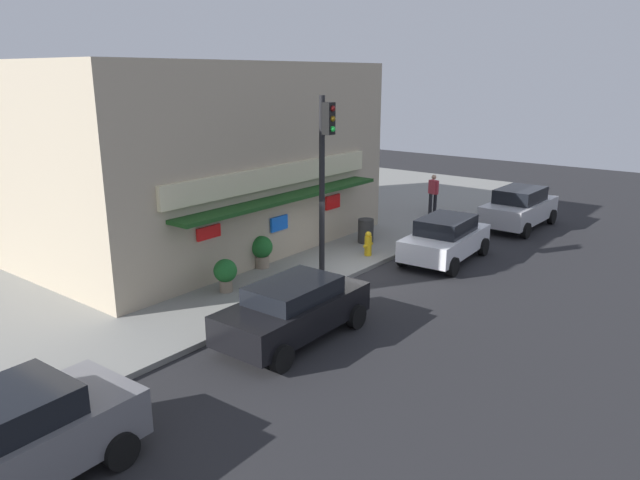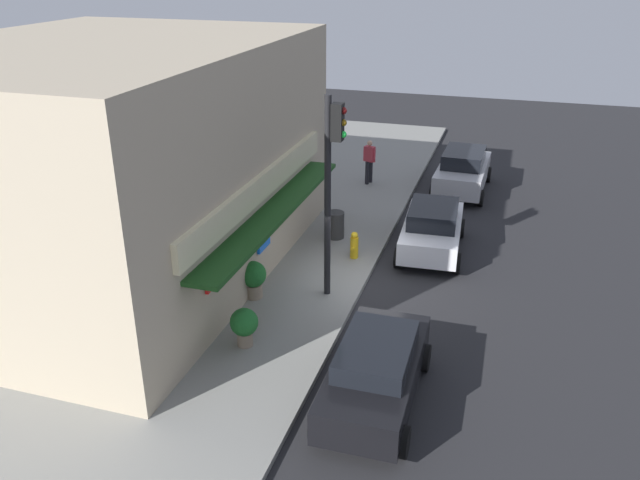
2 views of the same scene
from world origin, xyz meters
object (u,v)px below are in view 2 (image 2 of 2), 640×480
Objects in this scene: pedestrian at (369,160)px; potted_plant_by_window at (244,324)px; parked_car_silver at (463,170)px; traffic_light at (331,173)px; potted_plant_by_doorway at (253,277)px; parked_car_white at (432,228)px; trash_can at (335,225)px; fire_hydrant at (354,245)px; parked_car_black at (376,371)px.

potted_plant_by_window is (-12.71, 0.11, -0.42)m from pedestrian.
traffic_light is at bearing 165.77° from parked_car_silver.
potted_plant_by_doorway is (-0.80, 1.99, -2.95)m from traffic_light.
parked_car_white is at bearing 176.84° from parked_car_silver.
traffic_light reaches higher than potted_plant_by_window.
potted_plant_by_window is (-6.93, 0.31, 0.13)m from trash_can.
parked_car_white reaches higher than fire_hydrant.
parked_car_black is at bearing -151.70° from traffic_light.
trash_can is 0.85× the size of potted_plant_by_doorway.
potted_plant_by_window is 0.23× the size of parked_car_silver.
parked_car_silver is (11.02, -4.58, 0.11)m from potted_plant_by_doorway.
parked_car_black is at bearing -158.25° from trash_can.
traffic_light is 1.35× the size of parked_car_white.
traffic_light reaches higher than fire_hydrant.
fire_hydrant is 0.48× the size of pedestrian.
traffic_light reaches higher than trash_can.
pedestrian reaches higher than parked_car_silver.
parked_car_black is (-3.29, -4.19, 0.03)m from potted_plant_by_doorway.
parked_car_black is at bearing -105.77° from potted_plant_by_window.
parked_car_silver is (7.74, -2.54, 0.30)m from fire_hydrant.
parked_car_black is at bearing -161.82° from fire_hydrant.
trash_can is 5.81m from pedestrian.
parked_car_black is (-0.98, -3.47, 0.06)m from potted_plant_by_window.
parked_car_black is (-4.09, -2.20, -2.91)m from traffic_light.
potted_plant_by_doorway is (-3.28, 2.04, 0.19)m from fire_hydrant.
pedestrian is at bearing -4.56° from potted_plant_by_doorway.
pedestrian reaches higher than trash_can.
potted_plant_by_doorway is 0.25× the size of parked_car_silver.
parked_car_white is at bearing -148.64° from pedestrian.
potted_plant_by_window is 7.94m from parked_car_white.
fire_hydrant is at bearing -143.40° from trash_can.
potted_plant_by_doorway reaches higher than fire_hydrant.
parked_car_white reaches higher than parked_car_black.
potted_plant_by_doorway is at bearing 112.03° from traffic_light.
pedestrian is 3.81m from parked_car_silver.
trash_can is at bearing -12.64° from potted_plant_by_doorway.
pedestrian is 12.72m from potted_plant_by_window.
trash_can is at bearing 151.01° from parked_car_silver.
traffic_light is 3.65m from potted_plant_by_doorway.
parked_car_silver is (6.39, -3.54, 0.27)m from trash_can.
pedestrian is 1.70× the size of potted_plant_by_doorway.
fire_hydrant is 5.74m from potted_plant_by_window.
trash_can is 0.91× the size of potted_plant_by_window.
fire_hydrant is (2.47, -0.05, -3.13)m from traffic_light.
potted_plant_by_window is at bearing 157.87° from traffic_light.
pedestrian is at bearing -0.48° from potted_plant_by_window.
potted_plant_by_doorway is (-4.62, 1.04, 0.16)m from trash_can.
potted_plant_by_window is at bearing 166.76° from fire_hydrant.
traffic_light is 5.01m from trash_can.
potted_plant_by_window is at bearing 153.74° from parked_car_white.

